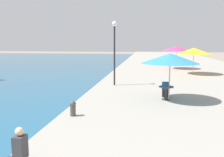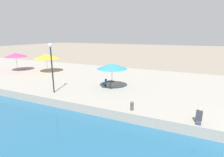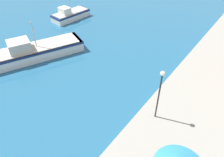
{
  "view_description": "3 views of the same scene",
  "coord_description": "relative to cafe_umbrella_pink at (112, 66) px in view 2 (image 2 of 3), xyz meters",
  "views": [
    {
      "loc": [
        3.71,
        -1.13,
        3.85
      ],
      "look_at": [
        1.5,
        14.46,
        1.56
      ],
      "focal_mm": 40.0,
      "sensor_mm": 36.0,
      "label": 1
    },
    {
      "loc": [
        -10.56,
        5.26,
        6.03
      ],
      "look_at": [
        4.89,
        12.28,
        1.76
      ],
      "focal_mm": 28.0,
      "sensor_mm": 36.0,
      "label": 2
    },
    {
      "loc": [
        5.73,
        4.77,
        14.2
      ],
      "look_at": [
        -4.0,
        18.0,
        1.36
      ],
      "focal_mm": 35.0,
      "sensor_mm": 36.0,
      "label": 3
    }
  ],
  "objects": [
    {
      "name": "cafe_umbrella_pink",
      "position": [
        0.0,
        0.0,
        0.0
      ],
      "size": [
        3.02,
        3.02,
        2.52
      ],
      "color": "#B7B7B7",
      "rests_on": "quay_promenade"
    },
    {
      "name": "cafe_umbrella_striped",
      "position": [
        2.16,
        16.62,
        0.12
      ],
      "size": [
        3.25,
        3.25,
        2.66
      ],
      "color": "#B7B7B7",
      "rests_on": "quay_promenade"
    },
    {
      "name": "mooring_bollard",
      "position": [
        -4.26,
        -3.51,
        -1.91
      ],
      "size": [
        0.26,
        0.26,
        0.65
      ],
      "color": "#4C4742",
      "rests_on": "quay_promenade"
    },
    {
      "name": "lamppost",
      "position": [
        -3.53,
        4.37,
        0.84
      ],
      "size": [
        0.36,
        0.36,
        4.56
      ],
      "color": "#232328",
      "rests_on": "quay_promenade"
    },
    {
      "name": "person_at_quay",
      "position": [
        -4.36,
        -7.82,
        -1.82
      ],
      "size": [
        0.54,
        0.36,
        0.99
      ],
      "color": "#333D5B",
      "rests_on": "quay_promenade"
    },
    {
      "name": "cafe_table",
      "position": [
        -0.15,
        0.08,
        -1.72
      ],
      "size": [
        0.8,
        0.8,
        0.74
      ],
      "color": "#333338",
      "rests_on": "quay_promenade"
    },
    {
      "name": "cafe_chair_left",
      "position": [
        -0.14,
        0.8,
        -1.93
      ],
      "size": [
        0.4,
        0.43,
        0.91
      ],
      "rotation": [
        0.0,
        0.0,
        -0.01
      ],
      "color": "#2D2D33",
      "rests_on": "quay_promenade"
    },
    {
      "name": "cafe_umbrella_white",
      "position": [
        3.28,
        11.76,
        -0.0
      ],
      "size": [
        3.43,
        3.43,
        2.55
      ],
      "color": "#B7B7B7",
      "rests_on": "quay_promenade"
    }
  ]
}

